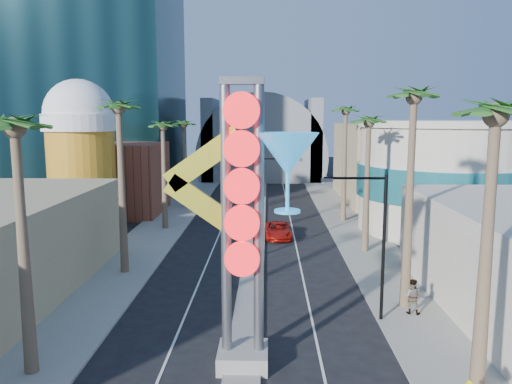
{
  "coord_description": "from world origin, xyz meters",
  "views": [
    {
      "loc": [
        1.09,
        -17.72,
        10.94
      ],
      "look_at": [
        0.16,
        19.92,
        5.25
      ],
      "focal_mm": 35.0,
      "sensor_mm": 36.0,
      "label": 1
    }
  ],
  "objects_px": {
    "neon_sign": "(262,204)",
    "pedestrian_b": "(412,296)",
    "pedestrian_a": "(434,281)",
    "red_pickup": "(278,230)"
  },
  "relations": [
    {
      "from": "neon_sign",
      "to": "red_pickup",
      "type": "distance_m",
      "value": 24.68
    },
    {
      "from": "red_pickup",
      "to": "pedestrian_a",
      "type": "height_order",
      "value": "pedestrian_a"
    },
    {
      "from": "neon_sign",
      "to": "pedestrian_b",
      "type": "relative_size",
      "value": 6.37
    },
    {
      "from": "pedestrian_a",
      "to": "pedestrian_b",
      "type": "bearing_deg",
      "value": 35.51
    },
    {
      "from": "pedestrian_a",
      "to": "pedestrian_b",
      "type": "relative_size",
      "value": 0.89
    },
    {
      "from": "neon_sign",
      "to": "red_pickup",
      "type": "bearing_deg",
      "value": 87.08
    },
    {
      "from": "red_pickup",
      "to": "pedestrian_b",
      "type": "height_order",
      "value": "pedestrian_b"
    },
    {
      "from": "neon_sign",
      "to": "pedestrian_a",
      "type": "height_order",
      "value": "neon_sign"
    },
    {
      "from": "pedestrian_a",
      "to": "neon_sign",
      "type": "bearing_deg",
      "value": 22.3
    },
    {
      "from": "red_pickup",
      "to": "pedestrian_b",
      "type": "distance_m",
      "value": 19.22
    }
  ]
}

